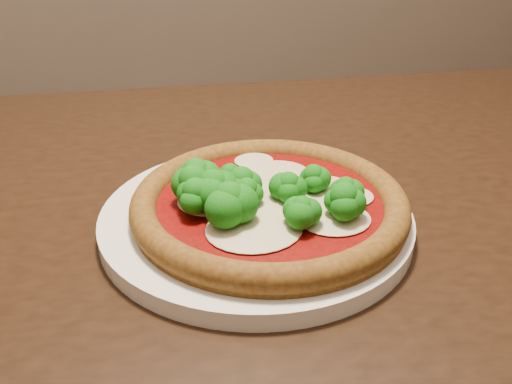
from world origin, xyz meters
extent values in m
cube|color=black|center=(-0.14, -0.19, 0.73)|extent=(1.36, 0.89, 0.04)
cylinder|color=black|center=(0.49, 0.10, 0.35)|extent=(0.06, 0.06, 0.71)
cylinder|color=silver|center=(-0.13, -0.27, 0.76)|extent=(0.31, 0.31, 0.02)
cylinder|color=brown|center=(-0.11, -0.28, 0.77)|extent=(0.27, 0.27, 0.01)
torus|color=brown|center=(-0.11, -0.28, 0.78)|extent=(0.27, 0.27, 0.03)
cylinder|color=#770705|center=(-0.11, -0.28, 0.78)|extent=(0.22, 0.22, 0.00)
ellipsoid|color=beige|center=(-0.15, -0.32, 0.78)|extent=(0.07, 0.06, 0.01)
ellipsoid|color=beige|center=(-0.17, -0.27, 0.78)|extent=(0.07, 0.06, 0.01)
ellipsoid|color=beige|center=(-0.04, -0.29, 0.78)|extent=(0.05, 0.04, 0.00)
ellipsoid|color=beige|center=(-0.09, -0.23, 0.78)|extent=(0.07, 0.06, 0.01)
ellipsoid|color=beige|center=(-0.11, -0.19, 0.78)|extent=(0.04, 0.04, 0.00)
ellipsoid|color=beige|center=(-0.10, -0.28, 0.78)|extent=(0.11, 0.10, 0.01)
ellipsoid|color=beige|center=(-0.15, -0.23, 0.78)|extent=(0.07, 0.06, 0.01)
ellipsoid|color=beige|center=(-0.06, -0.28, 0.78)|extent=(0.08, 0.07, 0.01)
ellipsoid|color=beige|center=(-0.07, -0.33, 0.78)|extent=(0.07, 0.06, 0.01)
ellipsoid|color=beige|center=(-0.14, -0.33, 0.78)|extent=(0.09, 0.08, 0.01)
ellipsoid|color=#1A8E16|center=(-0.19, -0.27, 0.81)|extent=(0.05, 0.05, 0.04)
ellipsoid|color=#1A8E16|center=(-0.17, -0.28, 0.81)|extent=(0.05, 0.05, 0.04)
ellipsoid|color=#1A8E16|center=(-0.15, -0.25, 0.80)|extent=(0.04, 0.04, 0.03)
ellipsoid|color=#1A8E16|center=(-0.07, -0.28, 0.80)|extent=(0.04, 0.04, 0.03)
ellipsoid|color=#1A8E16|center=(-0.10, -0.29, 0.80)|extent=(0.04, 0.04, 0.03)
ellipsoid|color=#1A8E16|center=(-0.06, -0.33, 0.81)|extent=(0.04, 0.04, 0.04)
ellipsoid|color=#1A8E16|center=(-0.05, -0.31, 0.80)|extent=(0.04, 0.04, 0.03)
ellipsoid|color=#1A8E16|center=(-0.14, -0.29, 0.80)|extent=(0.04, 0.04, 0.03)
ellipsoid|color=#1A8E16|center=(-0.19, -0.29, 0.81)|extent=(0.04, 0.04, 0.04)
ellipsoid|color=#1A8E16|center=(-0.14, -0.28, 0.81)|extent=(0.04, 0.04, 0.04)
ellipsoid|color=#1A8E16|center=(-0.18, -0.26, 0.81)|extent=(0.05, 0.05, 0.04)
ellipsoid|color=#1A8E16|center=(-0.16, -0.31, 0.81)|extent=(0.05, 0.05, 0.04)
ellipsoid|color=#1A8E16|center=(-0.10, -0.34, 0.80)|extent=(0.04, 0.04, 0.03)
camera|label=1|loc=(-0.25, -0.75, 1.06)|focal=40.00mm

